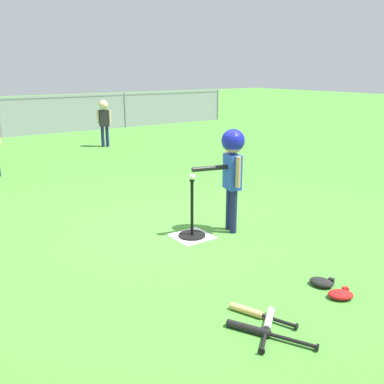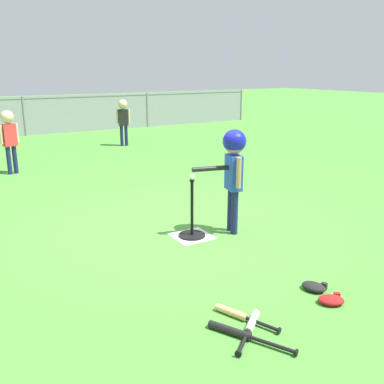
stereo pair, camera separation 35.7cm
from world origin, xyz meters
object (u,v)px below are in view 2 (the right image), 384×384
(batter_child, at_px, (233,160))
(glove_by_plate, at_px, (332,300))
(batting_tee, at_px, (192,227))
(spare_bat_black, at_px, (238,333))
(fielder_deep_left, at_px, (9,133))
(fielder_near_right, at_px, (123,116))
(glove_near_bats, at_px, (314,287))
(spare_bat_wood, at_px, (238,315))
(spare_bat_silver, at_px, (250,326))
(baseball_on_tee, at_px, (192,177))

(batter_child, height_order, glove_by_plate, batter_child)
(batting_tee, height_order, spare_bat_black, batting_tee)
(batting_tee, xyz_separation_m, fielder_deep_left, (-1.24, 4.52, 0.65))
(fielder_deep_left, bearing_deg, glove_by_plate, -77.23)
(fielder_near_right, height_order, fielder_deep_left, fielder_deep_left)
(batting_tee, relative_size, glove_near_bats, 2.70)
(batter_child, bearing_deg, spare_bat_black, -124.90)
(spare_bat_wood, xyz_separation_m, spare_bat_black, (-0.15, -0.21, 0.00))
(fielder_near_right, bearing_deg, spare_bat_silver, -106.25)
(glove_by_plate, bearing_deg, fielder_near_right, 79.30)
(fielder_near_right, distance_m, glove_near_bats, 8.20)
(batting_tee, relative_size, baseball_on_tee, 9.41)
(baseball_on_tee, bearing_deg, spare_bat_silver, -108.09)
(baseball_on_tee, height_order, fielder_deep_left, fielder_deep_left)
(glove_by_plate, height_order, glove_near_bats, same)
(glove_near_bats, bearing_deg, spare_bat_black, -168.12)
(glove_by_plate, bearing_deg, glove_near_bats, 79.06)
(baseball_on_tee, height_order, batter_child, batter_child)
(spare_bat_silver, bearing_deg, batting_tee, 71.91)
(fielder_near_right, bearing_deg, glove_by_plate, -100.70)
(batter_child, relative_size, fielder_deep_left, 1.05)
(fielder_deep_left, bearing_deg, spare_bat_wood, -84.08)
(baseball_on_tee, relative_size, glove_near_bats, 0.29)
(baseball_on_tee, bearing_deg, glove_near_bats, -81.14)
(glove_by_plate, bearing_deg, baseball_on_tee, 96.40)
(batting_tee, bearing_deg, spare_bat_wood, -109.45)
(baseball_on_tee, relative_size, spare_bat_silver, 0.15)
(baseball_on_tee, relative_size, glove_by_plate, 0.27)
(baseball_on_tee, distance_m, spare_bat_silver, 2.10)
(fielder_near_right, xyz_separation_m, spare_bat_wood, (-2.38, -8.03, -0.73))
(spare_bat_silver, relative_size, spare_bat_wood, 0.87)
(spare_bat_black, bearing_deg, spare_bat_wood, 53.83)
(fielder_near_right, distance_m, spare_bat_black, 8.65)
(fielder_near_right, xyz_separation_m, spare_bat_silver, (-2.39, -8.21, -0.73))
(batter_child, xyz_separation_m, glove_near_bats, (-0.23, -1.56, -0.86))
(spare_bat_black, bearing_deg, spare_bat_silver, 10.85)
(baseball_on_tee, distance_m, spare_bat_black, 2.16)
(spare_bat_silver, bearing_deg, glove_by_plate, -3.77)
(fielder_near_right, relative_size, glove_by_plate, 4.33)
(fielder_near_right, bearing_deg, glove_near_bats, -100.70)
(baseball_on_tee, bearing_deg, spare_bat_black, -111.50)
(batter_child, distance_m, spare_bat_silver, 2.24)
(fielder_near_right, height_order, glove_by_plate, fielder_near_right)
(batting_tee, distance_m, spare_bat_silver, 1.98)
(fielder_deep_left, bearing_deg, spare_bat_black, -85.59)
(batter_child, relative_size, spare_bat_wood, 2.27)
(spare_bat_silver, relative_size, glove_near_bats, 1.87)
(batter_child, distance_m, glove_near_bats, 1.80)
(fielder_near_right, height_order, spare_bat_wood, fielder_near_right)
(spare_bat_wood, relative_size, glove_near_bats, 2.14)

